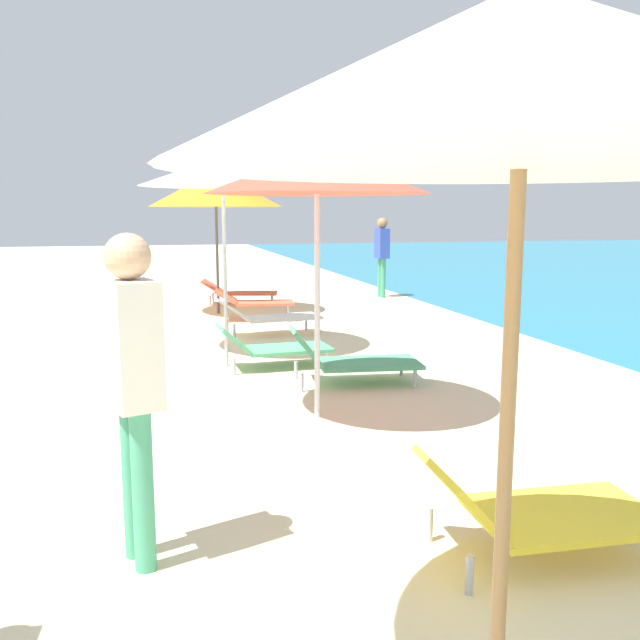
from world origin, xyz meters
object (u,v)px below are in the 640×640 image
object	(u,v)px
lounger_fourth_shoreside	(268,316)
lounger_farthest_shoreside	(239,291)
lounger_farthest_inland	(254,301)
person_walking_mid	(382,249)
umbrella_third	(317,172)
lounger_fourth_inland	(272,346)
umbrella_fourth	(223,172)
umbrella_farthest	(216,189)
umbrella_second	(523,78)
person_walking_far	(133,367)
lounger_second_shoreside	(534,510)
lounger_third_shoreside	(350,359)

from	to	relation	value
lounger_fourth_shoreside	lounger_farthest_shoreside	world-z (taller)	lounger_fourth_shoreside
lounger_farthest_inland	person_walking_mid	bearing A→B (deg)	46.77
umbrella_third	lounger_farthest_inland	world-z (taller)	umbrella_third
lounger_fourth_inland	umbrella_fourth	bearing A→B (deg)	108.10
umbrella_fourth	umbrella_farthest	world-z (taller)	umbrella_farthest
umbrella_fourth	lounger_fourth_inland	xyz separation A→B (m)	(0.42, -1.07, -2.07)
umbrella_second	lounger_fourth_shoreside	bearing A→B (deg)	85.83
person_walking_mid	person_walking_far	xyz separation A→B (m)	(-4.92, -10.31, 0.01)
lounger_fourth_shoreside	umbrella_fourth	bearing A→B (deg)	-131.23
lounger_fourth_shoreside	person_walking_far	xyz separation A→B (m)	(-1.77, -6.37, 0.75)
lounger_fourth_inland	person_walking_mid	bearing A→B (deg)	56.76
lounger_second_shoreside	umbrella_fourth	xyz separation A→B (m)	(-0.99, 5.79, 2.06)
umbrella_third	lounger_farthest_shoreside	size ratio (longest dim) A/B	1.53
lounger_third_shoreside	lounger_fourth_shoreside	bearing A→B (deg)	102.84
umbrella_third	person_walking_far	distance (m)	2.91
lounger_fourth_shoreside	lounger_farthest_inland	world-z (taller)	lounger_fourth_shoreside
lounger_farthest_shoreside	lounger_farthest_inland	size ratio (longest dim) A/B	1.13
lounger_third_shoreside	umbrella_farthest	world-z (taller)	umbrella_farthest
umbrella_fourth	person_walking_far	size ratio (longest dim) A/B	1.50
umbrella_third	umbrella_farthest	size ratio (longest dim) A/B	0.92
lounger_farthest_shoreside	person_walking_far	size ratio (longest dim) A/B	0.92
umbrella_second	umbrella_fourth	bearing A→B (deg)	91.28
umbrella_third	lounger_farthest_shoreside	world-z (taller)	umbrella_third
person_walking_far	person_walking_mid	bearing A→B (deg)	46.35
umbrella_second	lounger_farthest_inland	world-z (taller)	umbrella_second
lounger_fourth_shoreside	lounger_fourth_inland	xyz separation A→B (m)	(-0.31, -2.10, -0.04)
lounger_third_shoreside	lounger_farthest_shoreside	size ratio (longest dim) A/B	0.91
lounger_third_shoreside	lounger_farthest_shoreside	world-z (taller)	lounger_third_shoreside
lounger_second_shoreside	lounger_farthest_inland	world-z (taller)	lounger_second_shoreside
lounger_second_shoreside	lounger_fourth_inland	world-z (taller)	lounger_second_shoreside
umbrella_third	lounger_farthest_shoreside	bearing A→B (deg)	87.87
lounger_second_shoreside	lounger_third_shoreside	size ratio (longest dim) A/B	0.88
lounger_fourth_shoreside	lounger_third_shoreside	bearing A→B (deg)	-88.90
lounger_fourth_shoreside	lounger_farthest_shoreside	size ratio (longest dim) A/B	1.00
lounger_third_shoreside	person_walking_far	bearing A→B (deg)	-116.80
umbrella_second	lounger_third_shoreside	bearing A→B (deg)	79.05
lounger_fourth_shoreside	lounger_fourth_inland	bearing A→B (deg)	-104.26
umbrella_third	lounger_farthest_inland	xyz separation A→B (m)	(0.27, 5.60, -1.83)
lounger_third_shoreside	lounger_farthest_shoreside	distance (m)	6.64
umbrella_second	person_walking_mid	size ratio (longest dim) A/B	1.49
lounger_farthest_shoreside	lounger_farthest_inland	distance (m)	2.12
umbrella_second	person_walking_mid	world-z (taller)	umbrella_second
lounger_third_shoreside	umbrella_fourth	world-z (taller)	umbrella_fourth
umbrella_second	person_walking_far	size ratio (longest dim) A/B	1.47
umbrella_third	umbrella_fourth	world-z (taller)	umbrella_fourth
umbrella_fourth	lounger_fourth_shoreside	distance (m)	2.39
lounger_farthest_shoreside	person_walking_mid	world-z (taller)	person_walking_mid
person_walking_far	umbrella_second	bearing A→B (deg)	-70.92
lounger_second_shoreside	umbrella_third	distance (m)	3.32
umbrella_second	lounger_farthest_inland	size ratio (longest dim) A/B	1.82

